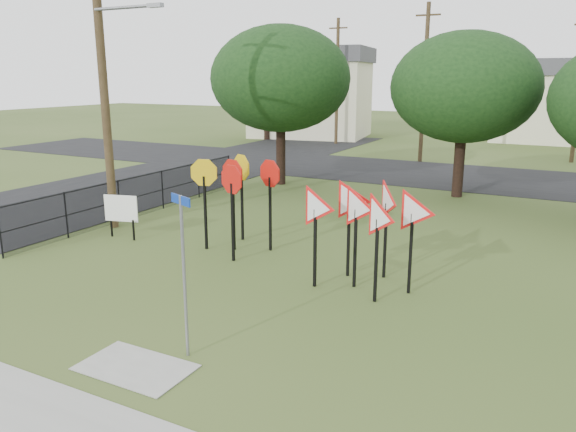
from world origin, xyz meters
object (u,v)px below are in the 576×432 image
object	(u,v)px
stop_sign_cluster	(236,183)
info_board	(121,210)
street_name_sign	(184,267)
yield_sign_cluster	(366,212)

from	to	relation	value
stop_sign_cluster	info_board	size ratio (longest dim) A/B	1.95
street_name_sign	stop_sign_cluster	world-z (taller)	street_name_sign
street_name_sign	info_board	world-z (taller)	street_name_sign
yield_sign_cluster	info_board	size ratio (longest dim) A/B	2.34
info_board	street_name_sign	bearing A→B (deg)	-38.26
stop_sign_cluster	info_board	bearing A→B (deg)	-169.57
street_name_sign	yield_sign_cluster	bearing A→B (deg)	71.11
info_board	yield_sign_cluster	bearing A→B (deg)	-2.61
stop_sign_cluster	info_board	xyz separation A→B (m)	(-3.86, -0.71, -1.06)
stop_sign_cluster	info_board	world-z (taller)	stop_sign_cluster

